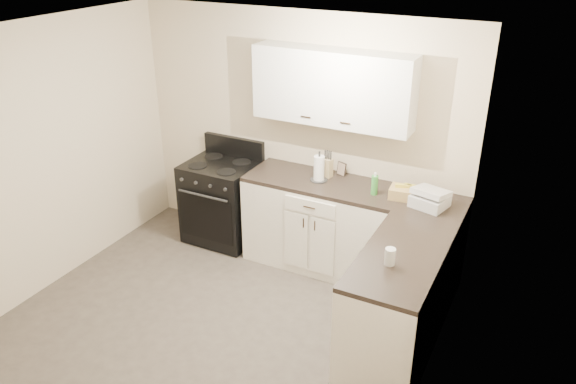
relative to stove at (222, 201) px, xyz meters
The scene contains 20 objects.
floor 1.73m from the stove, 62.48° to the right, with size 3.60×3.60×0.00m, color #473F38.
ceiling 2.63m from the stove, 62.48° to the right, with size 3.60×3.60×0.00m, color white.
wall_back 1.15m from the stove, 22.92° to the left, with size 3.60×3.60×0.00m, color beige.
wall_right 3.07m from the stove, 29.87° to the right, with size 3.60×3.60×0.00m, color beige.
wall_left 1.97m from the stove, 124.96° to the right, with size 3.60×3.60×0.00m, color beige.
base_cabinets_back 1.19m from the stove, ahead, with size 1.55×0.60×0.90m, color silver.
base_cabinets_right 2.35m from the stove, 15.40° to the right, with size 0.60×1.90×0.90m, color silver.
countertop_back 1.28m from the stove, ahead, with size 1.55×0.60×0.04m, color black.
countertop_right 2.40m from the stove, 15.40° to the right, with size 0.60×1.90×0.04m, color black.
upper_cabinets 1.83m from the stove, ahead, with size 1.55×0.30×0.70m, color silver.
stove is the anchor object (origin of this frame).
knife_block 1.32m from the stove, ahead, with size 0.09×0.08×0.19m, color tan.
paper_towel 1.29m from the stove, ahead, with size 0.11×0.11×0.25m, color white.
soap_bottle 1.82m from the stove, ahead, with size 0.06×0.06×0.19m, color green.
picture_frame 1.42m from the stove, 11.02° to the left, with size 0.11×0.01×0.13m, color black.
wicker_basket 2.09m from the stove, ahead, with size 0.30×0.20×0.10m, color tan.
countertop_grill 2.31m from the stove, ahead, with size 0.29×0.27×0.11m, color silver.
glass_jar 2.54m from the stove, 26.49° to the right, with size 0.08×0.08×0.13m, color silver.
oven_mitt_near 2.31m from the stove, 32.71° to the right, with size 0.02×0.14×0.23m, color black.
oven_mitt_far 2.16m from the stove, 25.71° to the right, with size 0.02×0.13×0.23m, color black.
Camera 1 is at (2.38, -3.10, 3.21)m, focal length 35.00 mm.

